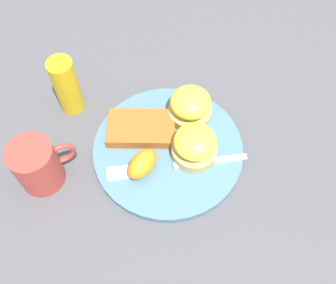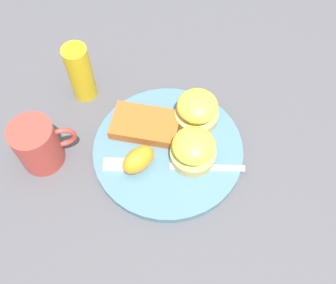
{
  "view_description": "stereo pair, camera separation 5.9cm",
  "coord_description": "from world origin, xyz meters",
  "px_view_note": "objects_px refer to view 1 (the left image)",
  "views": [
    {
      "loc": [
        -0.15,
        -0.3,
        0.6
      ],
      "look_at": [
        0.0,
        0.0,
        0.03
      ],
      "focal_mm": 42.0,
      "sensor_mm": 36.0,
      "label": 1
    },
    {
      "loc": [
        -0.09,
        -0.32,
        0.6
      ],
      "look_at": [
        0.0,
        0.0,
        0.03
      ],
      "focal_mm": 42.0,
      "sensor_mm": 36.0,
      "label": 2
    }
  ],
  "objects_px": {
    "cup": "(38,165)",
    "condiment_bottle": "(67,86)",
    "orange_wedge": "(142,164)",
    "sandwich_benedict_left": "(195,145)",
    "sandwich_benedict_right": "(190,106)",
    "hashbrown_patty": "(141,128)",
    "fork": "(168,167)"
  },
  "relations": [
    {
      "from": "cup",
      "to": "condiment_bottle",
      "type": "distance_m",
      "value": 0.15
    },
    {
      "from": "orange_wedge",
      "to": "condiment_bottle",
      "type": "xyz_separation_m",
      "value": [
        -0.06,
        0.19,
        0.02
      ]
    },
    {
      "from": "sandwich_benedict_left",
      "to": "sandwich_benedict_right",
      "type": "xyz_separation_m",
      "value": [
        0.03,
        0.07,
        0.0
      ]
    },
    {
      "from": "cup",
      "to": "condiment_bottle",
      "type": "height_order",
      "value": "condiment_bottle"
    },
    {
      "from": "sandwich_benedict_right",
      "to": "hashbrown_patty",
      "type": "relative_size",
      "value": 0.66
    },
    {
      "from": "orange_wedge",
      "to": "fork",
      "type": "bearing_deg",
      "value": -19.43
    },
    {
      "from": "sandwich_benedict_left",
      "to": "fork",
      "type": "relative_size",
      "value": 0.33
    },
    {
      "from": "fork",
      "to": "cup",
      "type": "distance_m",
      "value": 0.21
    },
    {
      "from": "hashbrown_patty",
      "to": "cup",
      "type": "bearing_deg",
      "value": -178.95
    },
    {
      "from": "sandwich_benedict_left",
      "to": "sandwich_benedict_right",
      "type": "height_order",
      "value": "same"
    },
    {
      "from": "condiment_bottle",
      "to": "hashbrown_patty",
      "type": "bearing_deg",
      "value": -52.8
    },
    {
      "from": "sandwich_benedict_left",
      "to": "cup",
      "type": "relative_size",
      "value": 0.75
    },
    {
      "from": "orange_wedge",
      "to": "sandwich_benedict_right",
      "type": "bearing_deg",
      "value": 27.55
    },
    {
      "from": "fork",
      "to": "cup",
      "type": "relative_size",
      "value": 2.25
    },
    {
      "from": "sandwich_benedict_right",
      "to": "cup",
      "type": "bearing_deg",
      "value": 179.1
    },
    {
      "from": "cup",
      "to": "hashbrown_patty",
      "type": "bearing_deg",
      "value": 1.05
    },
    {
      "from": "sandwich_benedict_right",
      "to": "cup",
      "type": "distance_m",
      "value": 0.27
    },
    {
      "from": "sandwich_benedict_right",
      "to": "orange_wedge",
      "type": "bearing_deg",
      "value": -152.45
    },
    {
      "from": "fork",
      "to": "hashbrown_patty",
      "type": "bearing_deg",
      "value": 96.63
    },
    {
      "from": "hashbrown_patty",
      "to": "fork",
      "type": "height_order",
      "value": "hashbrown_patty"
    },
    {
      "from": "orange_wedge",
      "to": "cup",
      "type": "xyz_separation_m",
      "value": [
        -0.15,
        0.07,
        0.01
      ]
    },
    {
      "from": "hashbrown_patty",
      "to": "orange_wedge",
      "type": "height_order",
      "value": "orange_wedge"
    },
    {
      "from": "hashbrown_patty",
      "to": "fork",
      "type": "relative_size",
      "value": 0.51
    },
    {
      "from": "orange_wedge",
      "to": "cup",
      "type": "relative_size",
      "value": 0.59
    },
    {
      "from": "cup",
      "to": "sandwich_benedict_left",
      "type": "bearing_deg",
      "value": -17.6
    },
    {
      "from": "sandwich_benedict_right",
      "to": "hashbrown_patty",
      "type": "bearing_deg",
      "value": 175.25
    },
    {
      "from": "sandwich_benedict_left",
      "to": "fork",
      "type": "distance_m",
      "value": 0.06
    },
    {
      "from": "sandwich_benedict_left",
      "to": "sandwich_benedict_right",
      "type": "bearing_deg",
      "value": 67.41
    },
    {
      "from": "sandwich_benedict_left",
      "to": "condiment_bottle",
      "type": "distance_m",
      "value": 0.25
    },
    {
      "from": "hashbrown_patty",
      "to": "fork",
      "type": "distance_m",
      "value": 0.09
    },
    {
      "from": "sandwich_benedict_left",
      "to": "cup",
      "type": "height_order",
      "value": "cup"
    },
    {
      "from": "sandwich_benedict_left",
      "to": "hashbrown_patty",
      "type": "relative_size",
      "value": 0.66
    }
  ]
}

